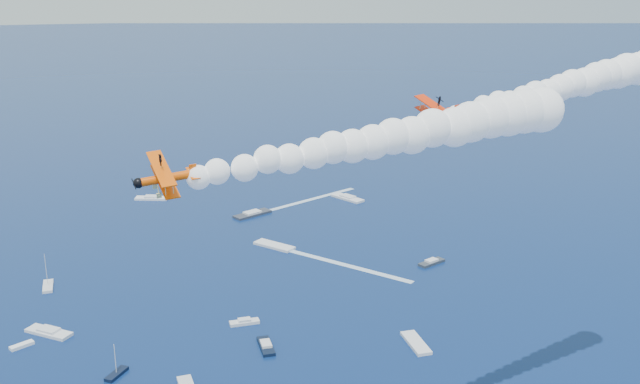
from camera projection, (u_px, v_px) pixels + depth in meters
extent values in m
cube|color=#333744|center=(252.00, 214.00, 238.95)|extent=(13.18, 9.47, 0.70)
cube|color=white|center=(274.00, 245.00, 212.37)|extent=(11.10, 11.88, 0.70)
cube|color=silver|center=(244.00, 322.00, 166.98)|extent=(6.70, 2.37, 0.70)
cube|color=silver|center=(48.00, 286.00, 185.64)|extent=(2.75, 7.53, 0.70)
cube|color=black|center=(266.00, 346.00, 156.59)|extent=(2.66, 8.06, 0.70)
cube|color=white|center=(416.00, 343.00, 157.93)|extent=(3.43, 10.15, 0.70)
cube|color=white|center=(152.00, 198.00, 255.04)|extent=(11.63, 6.63, 0.70)
cube|color=white|center=(49.00, 332.00, 162.52)|extent=(10.55, 9.34, 0.70)
cube|color=#323943|center=(432.00, 263.00, 200.31)|extent=(8.35, 5.75, 0.70)
cube|color=black|center=(117.00, 374.00, 146.03)|extent=(4.76, 5.67, 0.70)
cube|color=white|center=(348.00, 198.00, 255.24)|extent=(9.57, 12.57, 0.70)
cube|color=white|center=(22.00, 345.00, 156.91)|extent=(5.05, 3.86, 0.70)
cube|color=white|center=(312.00, 199.00, 255.13)|extent=(34.67, 19.23, 0.04)
cube|color=white|center=(349.00, 266.00, 198.83)|extent=(26.57, 29.88, 0.04)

